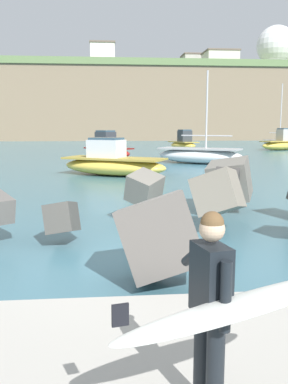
{
  "coord_description": "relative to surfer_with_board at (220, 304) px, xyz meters",
  "views": [
    {
      "loc": [
        -0.62,
        -7.5,
        2.69
      ],
      "look_at": [
        0.11,
        0.5,
        1.4
      ],
      "focal_mm": 38.71,
      "sensor_mm": 36.0,
      "label": 1
    }
  ],
  "objects": [
    {
      "name": "radar_dome",
      "position": [
        38.48,
        93.25,
        19.17
      ],
      "size": [
        8.84,
        8.84,
        11.04
      ],
      "color": "silver",
      "rests_on": "headland_bluff"
    },
    {
      "name": "boat_mid_centre",
      "position": [
        8.03,
        44.49,
        -0.58
      ],
      "size": [
        3.42,
        4.8,
        2.27
      ],
      "color": "#EAC64C",
      "rests_on": "ground"
    },
    {
      "name": "station_building_west",
      "position": [
        21.51,
        97.55,
        15.64
      ],
      "size": [
        8.29,
        6.07,
        4.96
      ],
      "color": "#B2ADA3",
      "rests_on": "headland_bluff"
    },
    {
      "name": "breakwater_jetty",
      "position": [
        2.87,
        7.38,
        -0.2
      ],
      "size": [
        29.41,
        7.49,
        2.38
      ],
      "color": "slate",
      "rests_on": "ground"
    },
    {
      "name": "ground_plane",
      "position": [
        -0.27,
        4.43,
        -1.28
      ],
      "size": [
        400.0,
        400.0,
        0.0
      ],
      "primitive_type": "plane",
      "color": "#42707F"
    },
    {
      "name": "boat_near_right",
      "position": [
        5.77,
        26.15,
        -0.68
      ],
      "size": [
        6.46,
        5.2,
        6.47
      ],
      "color": "white",
      "rests_on": "ground"
    },
    {
      "name": "surfer_with_board",
      "position": [
        0.0,
        0.0,
        0.0
      ],
      "size": [
        2.12,
        1.35,
        1.78
      ],
      "color": "black",
      "rests_on": "walkway_path"
    },
    {
      "name": "station_building_east",
      "position": [
        24.12,
        88.7,
        15.3
      ],
      "size": [
        7.09,
        7.29,
        4.28
      ],
      "color": "beige",
      "rests_on": "headland_bluff"
    },
    {
      "name": "boat_far_centre",
      "position": [
        -0.55,
        19.53,
        -0.61
      ],
      "size": [
        6.33,
        4.8,
        2.06
      ],
      "color": "#EAC64C",
      "rests_on": "ground"
    },
    {
      "name": "boat_far_left",
      "position": [
        21.66,
        48.53,
        -0.75
      ],
      "size": [
        4.37,
        5.24,
        7.96
      ],
      "color": "beige",
      "rests_on": "ground"
    },
    {
      "name": "station_building_central",
      "position": [
        -1.35,
        84.49,
        15.42
      ],
      "size": [
        4.99,
        8.3,
        4.51
      ],
      "color": "silver",
      "rests_on": "headland_bluff"
    },
    {
      "name": "headland_bluff",
      "position": [
        16.81,
        88.46,
        5.96
      ],
      "size": [
        111.7,
        34.38,
        14.43
      ],
      "color": "#847056",
      "rests_on": "ground"
    },
    {
      "name": "boat_near_centre",
      "position": [
        18.74,
        41.84,
        -0.52
      ],
      "size": [
        5.77,
        3.76,
        2.43
      ],
      "color": "#EAC64C",
      "rests_on": "ground"
    },
    {
      "name": "boat_near_left",
      "position": [
        -0.76,
        31.11,
        -0.56
      ],
      "size": [
        4.5,
        4.61,
        2.32
      ],
      "color": "maroon",
      "rests_on": "ground"
    }
  ]
}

